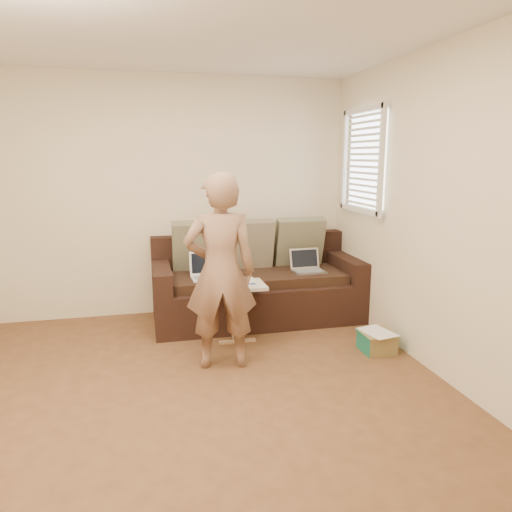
# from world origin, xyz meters

# --- Properties ---
(floor) EXTENTS (4.50, 4.50, 0.00)m
(floor) POSITION_xyz_m (0.00, 0.00, 0.00)
(floor) COLOR brown
(floor) RESTS_ON ground
(ceiling) EXTENTS (4.50, 4.50, 0.00)m
(ceiling) POSITION_xyz_m (0.00, 0.00, 2.60)
(ceiling) COLOR white
(ceiling) RESTS_ON wall_back
(wall_back) EXTENTS (4.00, 0.00, 4.00)m
(wall_back) POSITION_xyz_m (0.00, 2.25, 1.30)
(wall_back) COLOR beige
(wall_back) RESTS_ON ground
(wall_front) EXTENTS (4.00, 0.00, 4.00)m
(wall_front) POSITION_xyz_m (0.00, -2.25, 1.30)
(wall_front) COLOR beige
(wall_front) RESTS_ON ground
(wall_right) EXTENTS (0.00, 4.50, 4.50)m
(wall_right) POSITION_xyz_m (2.00, 0.00, 1.30)
(wall_right) COLOR beige
(wall_right) RESTS_ON ground
(window_blinds) EXTENTS (0.12, 0.88, 1.08)m
(window_blinds) POSITION_xyz_m (1.95, 1.50, 1.70)
(window_blinds) COLOR white
(window_blinds) RESTS_ON wall_right
(sofa) EXTENTS (2.20, 0.95, 0.85)m
(sofa) POSITION_xyz_m (0.90, 1.77, 0.42)
(sofa) COLOR black
(sofa) RESTS_ON ground
(pillow_left) EXTENTS (0.55, 0.29, 0.57)m
(pillow_left) POSITION_xyz_m (0.30, 2.02, 0.79)
(pillow_left) COLOR #6A694E
(pillow_left) RESTS_ON sofa
(pillow_mid) EXTENTS (0.55, 0.27, 0.57)m
(pillow_mid) POSITION_xyz_m (0.85, 1.97, 0.79)
(pillow_mid) COLOR #645D47
(pillow_mid) RESTS_ON sofa
(pillow_right) EXTENTS (0.55, 0.28, 0.57)m
(pillow_right) POSITION_xyz_m (1.45, 2.00, 0.79)
(pillow_right) COLOR #6A694E
(pillow_right) RESTS_ON sofa
(laptop_silver) EXTENTS (0.34, 0.25, 0.22)m
(laptop_silver) POSITION_xyz_m (1.45, 1.65, 0.52)
(laptop_silver) COLOR #B7BABC
(laptop_silver) RESTS_ON sofa
(laptop_white) EXTENTS (0.38, 0.28, 0.27)m
(laptop_white) POSITION_xyz_m (0.37, 1.62, 0.52)
(laptop_white) COLOR white
(laptop_white) RESTS_ON sofa
(person) EXTENTS (0.63, 0.46, 1.63)m
(person) POSITION_xyz_m (0.33, 0.69, 0.82)
(person) COLOR brown
(person) RESTS_ON ground
(side_table) EXTENTS (0.52, 0.37, 0.57)m
(side_table) POSITION_xyz_m (0.56, 1.15, 0.29)
(side_table) COLOR silver
(side_table) RESTS_ON ground
(drinking_glass) EXTENTS (0.07, 0.07, 0.12)m
(drinking_glass) POSITION_xyz_m (0.37, 1.22, 0.63)
(drinking_glass) COLOR silver
(drinking_glass) RESTS_ON side_table
(scissors) EXTENTS (0.20, 0.14, 0.02)m
(scissors) POSITION_xyz_m (0.63, 1.10, 0.58)
(scissors) COLOR silver
(scissors) RESTS_ON side_table
(paper_on_table) EXTENTS (0.25, 0.33, 0.00)m
(paper_on_table) POSITION_xyz_m (0.64, 1.23, 0.58)
(paper_on_table) COLOR white
(paper_on_table) RESTS_ON side_table
(striped_box) EXTENTS (0.30, 0.30, 0.19)m
(striped_box) POSITION_xyz_m (1.75, 0.64, 0.09)
(striped_box) COLOR orange
(striped_box) RESTS_ON ground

